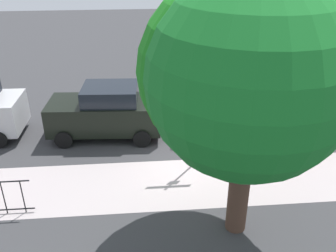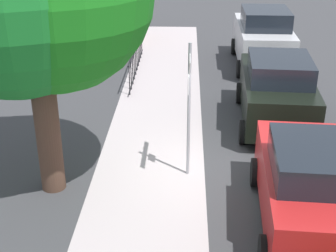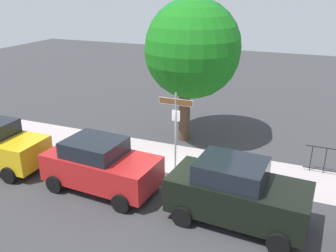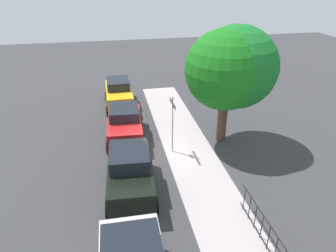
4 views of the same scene
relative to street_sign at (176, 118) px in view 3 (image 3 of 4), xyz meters
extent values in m
plane|color=#38383A|center=(0.19, -0.40, -2.16)|extent=(60.00, 60.00, 0.00)
cube|color=#AFA2A3|center=(2.19, 0.90, -2.16)|extent=(24.00, 2.60, 0.00)
cylinder|color=#9EA0A5|center=(0.00, 0.00, -0.59)|extent=(0.07, 0.07, 3.14)
cube|color=brown|center=(0.00, 0.00, 0.64)|extent=(1.32, 0.02, 0.22)
cube|color=white|center=(0.00, 0.00, 0.64)|extent=(1.35, 0.02, 0.25)
cube|color=silver|center=(0.00, 0.02, 0.09)|extent=(0.32, 0.02, 0.42)
cylinder|color=#4B3427|center=(-0.71, 2.98, -0.67)|extent=(0.52, 0.52, 2.97)
sphere|color=#1A651A|center=(-0.24, 2.61, 2.18)|extent=(2.91, 2.91, 2.91)
sphere|color=#187018|center=(-0.31, 2.73, 2.09)|extent=(4.09, 4.09, 4.09)
sphere|color=#176D25|center=(-0.52, 3.41, 2.13)|extent=(4.25, 4.25, 4.25)
cylinder|color=black|center=(-5.28, -1.57, -1.84)|extent=(0.64, 0.23, 0.64)
cylinder|color=black|center=(-5.26, -3.30, -1.84)|extent=(0.64, 0.23, 0.64)
cube|color=#B21E1E|center=(-1.87, -2.36, -1.34)|extent=(4.14, 2.10, 0.99)
cube|color=black|center=(-2.11, -2.34, -0.58)|extent=(2.04, 1.74, 0.55)
cylinder|color=black|center=(-0.44, -1.52, -1.84)|extent=(0.65, 0.26, 0.64)
cylinder|color=black|center=(-0.56, -3.36, -1.84)|extent=(0.65, 0.26, 0.64)
cylinder|color=black|center=(-3.18, -1.35, -1.84)|extent=(0.65, 0.26, 0.64)
cylinder|color=black|center=(-3.29, -3.19, -1.84)|extent=(0.65, 0.26, 0.64)
cube|color=black|center=(2.96, -2.46, -1.29)|extent=(4.25, 2.10, 1.09)
cube|color=black|center=(2.72, -2.45, -0.45)|extent=(2.08, 1.74, 0.59)
cylinder|color=black|center=(4.43, -1.63, -1.84)|extent=(0.65, 0.26, 0.64)
cylinder|color=black|center=(4.31, -3.47, -1.84)|extent=(0.65, 0.26, 0.64)
cylinder|color=black|center=(1.62, -1.46, -1.84)|extent=(0.65, 0.26, 0.64)
cylinder|color=black|center=(1.50, -3.30, -1.84)|extent=(0.65, 0.26, 0.64)
cylinder|color=black|center=(4.93, 1.90, -1.63)|extent=(0.03, 0.03, 1.05)
cylinder|color=black|center=(5.44, 1.90, -1.63)|extent=(0.03, 0.03, 1.05)
camera|label=1|loc=(1.71, 10.29, 4.67)|focal=39.59mm
camera|label=2|loc=(-9.93, 0.08, 3.75)|focal=52.32mm
camera|label=3|loc=(4.57, -11.96, 4.62)|focal=38.73mm
camera|label=4|loc=(13.65, -2.95, 6.56)|focal=32.53mm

